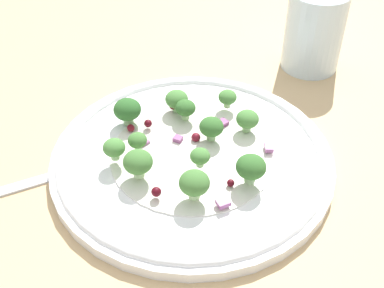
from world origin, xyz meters
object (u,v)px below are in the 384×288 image
at_px(broccoli_floret_1, 211,127).
at_px(water_glass, 314,30).
at_px(plate, 192,157).
at_px(broccoli_floret_2, 137,141).
at_px(broccoli_floret_0, 115,146).
at_px(fork, 18,186).

height_order(broccoli_floret_1, water_glass, water_glass).
bearing_deg(plate, broccoli_floret_2, 12.67).
bearing_deg(broccoli_floret_2, water_glass, -125.16).
bearing_deg(broccoli_floret_0, broccoli_floret_1, -149.52).
xyz_separation_m(broccoli_floret_0, fork, (0.09, 0.05, -0.03)).
xyz_separation_m(plate, water_glass, (-0.11, -0.22, 0.04)).
height_order(plate, broccoli_floret_0, broccoli_floret_0).
xyz_separation_m(plate, broccoli_floret_2, (0.05, 0.01, 0.02)).
distance_m(plate, water_glass, 0.25).
xyz_separation_m(broccoli_floret_0, broccoli_floret_1, (-0.09, -0.05, -0.00)).
bearing_deg(broccoli_floret_0, water_glass, -126.46).
bearing_deg(water_glass, fork, 47.08).
distance_m(broccoli_floret_0, fork, 0.10).
bearing_deg(broccoli_floret_2, plate, -167.33).
bearing_deg(water_glass, broccoli_floret_0, 53.54).
distance_m(plate, broccoli_floret_0, 0.08).
height_order(broccoli_floret_2, fork, broccoli_floret_2).
relative_size(broccoli_floret_2, fork, 0.12).
distance_m(broccoli_floret_2, fork, 0.13).
bearing_deg(fork, broccoli_floret_0, -152.93).
relative_size(fork, water_glass, 1.56).
xyz_separation_m(fork, water_glass, (-0.27, -0.29, 0.05)).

